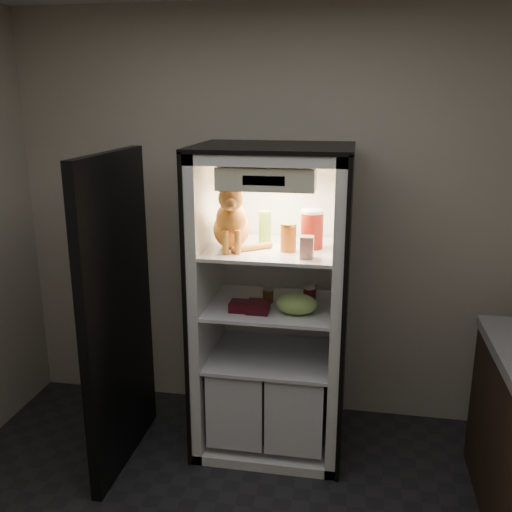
{
  "coord_description": "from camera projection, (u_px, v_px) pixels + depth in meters",
  "views": [
    {
      "loc": [
        0.48,
        -1.85,
        2.14
      ],
      "look_at": [
        -0.09,
        1.32,
        1.23
      ],
      "focal_mm": 40.0,
      "sensor_mm": 36.0,
      "label": 1
    }
  ],
  "objects": [
    {
      "name": "pepper_jar",
      "position": [
        312.0,
        229.0,
        3.27
      ],
      "size": [
        0.13,
        0.13,
        0.22
      ],
      "color": "#AA1E16",
      "rests_on": "refrigerator"
    },
    {
      "name": "room_shell",
      "position": [
        215.0,
        251.0,
        1.97
      ],
      "size": [
        3.6,
        3.6,
        3.6
      ],
      "color": "white",
      "rests_on": "floor"
    },
    {
      "name": "mayo_tub",
      "position": [
        288.0,
        234.0,
        3.37
      ],
      "size": [
        0.08,
        0.08,
        0.12
      ],
      "color": "white",
      "rests_on": "refrigerator"
    },
    {
      "name": "tabby_cat",
      "position": [
        232.0,
        222.0,
        3.24
      ],
      "size": [
        0.37,
        0.41,
        0.42
      ],
      "rotation": [
        0.0,
        0.0,
        0.21
      ],
      "color": "#CC5E1A",
      "rests_on": "refrigerator"
    },
    {
      "name": "soda_can_c",
      "position": [
        309.0,
        298.0,
        3.31
      ],
      "size": [
        0.07,
        0.07,
        0.13
      ],
      "color": "black",
      "rests_on": "refrigerator"
    },
    {
      "name": "cream_carton",
      "position": [
        307.0,
        247.0,
        3.07
      ],
      "size": [
        0.07,
        0.07,
        0.12
      ],
      "primitive_type": "cube",
      "color": "silver",
      "rests_on": "refrigerator"
    },
    {
      "name": "grape_bag",
      "position": [
        297.0,
        304.0,
        3.24
      ],
      "size": [
        0.24,
        0.17,
        0.12
      ],
      "primitive_type": "ellipsoid",
      "color": "#80B554",
      "rests_on": "refrigerator"
    },
    {
      "name": "berry_box_right",
      "position": [
        258.0,
        307.0,
        3.27
      ],
      "size": [
        0.13,
        0.13,
        0.06
      ],
      "primitive_type": "cube",
      "color": "#4C0C16",
      "rests_on": "refrigerator"
    },
    {
      "name": "soda_can_a",
      "position": [
        311.0,
        292.0,
        3.44
      ],
      "size": [
        0.06,
        0.06,
        0.11
      ],
      "color": "black",
      "rests_on": "refrigerator"
    },
    {
      "name": "berry_box_left",
      "position": [
        240.0,
        306.0,
        3.29
      ],
      "size": [
        0.11,
        0.11,
        0.06
      ],
      "primitive_type": "cube",
      "color": "#4C0C16",
      "rests_on": "refrigerator"
    },
    {
      "name": "condiment_jar",
      "position": [
        268.0,
        295.0,
        3.42
      ],
      "size": [
        0.07,
        0.07,
        0.09
      ],
      "color": "#563C18",
      "rests_on": "refrigerator"
    },
    {
      "name": "salsa_jar",
      "position": [
        288.0,
        237.0,
        3.21
      ],
      "size": [
        0.09,
        0.09,
        0.16
      ],
      "color": "maroon",
      "rests_on": "refrigerator"
    },
    {
      "name": "fridge_door",
      "position": [
        118.0,
        317.0,
        3.28
      ],
      "size": [
        0.06,
        0.87,
        1.85
      ],
      "rotation": [
        0.0,
        0.0,
        0.0
      ],
      "color": "black",
      "rests_on": "floor"
    },
    {
      "name": "parmesan_shaker",
      "position": [
        265.0,
        227.0,
        3.39
      ],
      "size": [
        0.08,
        0.08,
        0.19
      ],
      "color": "#248728",
      "rests_on": "refrigerator"
    },
    {
      "name": "soda_can_b",
      "position": [
        309.0,
        297.0,
        3.33
      ],
      "size": [
        0.07,
        0.07,
        0.13
      ],
      "color": "black",
      "rests_on": "refrigerator"
    },
    {
      "name": "refrigerator",
      "position": [
        273.0,
        323.0,
        3.5
      ],
      "size": [
        0.9,
        0.72,
        1.88
      ],
      "color": "white",
      "rests_on": "floor"
    }
  ]
}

